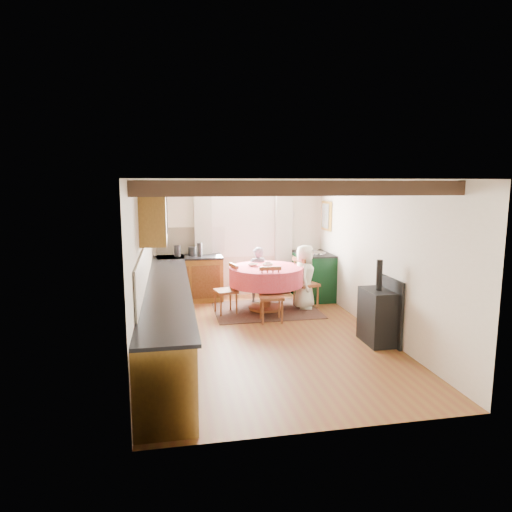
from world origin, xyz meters
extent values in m
cube|color=brown|center=(0.00, 0.00, 0.00)|extent=(3.60, 5.50, 0.00)
cube|color=white|center=(0.00, 0.00, 2.40)|extent=(3.60, 5.50, 0.00)
cube|color=silver|center=(0.00, 2.75, 1.20)|extent=(3.60, 0.00, 2.40)
cube|color=silver|center=(0.00, -2.75, 1.20)|extent=(3.60, 0.00, 2.40)
cube|color=silver|center=(-1.80, 0.00, 1.20)|extent=(0.00, 5.50, 2.40)
cube|color=silver|center=(1.80, 0.00, 1.20)|extent=(0.00, 5.50, 2.40)
cube|color=black|center=(0.00, -2.00, 2.31)|extent=(3.60, 0.16, 0.16)
cube|color=black|center=(0.00, -1.00, 2.31)|extent=(3.60, 0.16, 0.16)
cube|color=black|center=(0.00, 0.00, 2.31)|extent=(3.60, 0.16, 0.16)
cube|color=black|center=(0.00, 1.00, 2.31)|extent=(3.60, 0.16, 0.16)
cube|color=black|center=(0.00, 2.00, 2.31)|extent=(3.60, 0.16, 0.16)
cube|color=beige|center=(-1.78, 0.30, 1.20)|extent=(0.02, 4.50, 0.55)
cube|color=beige|center=(-1.00, 2.73, 1.20)|extent=(1.40, 0.02, 0.55)
cube|color=olive|center=(-1.50, 0.00, 0.44)|extent=(0.60, 5.30, 0.88)
cube|color=olive|center=(-1.05, 2.45, 0.44)|extent=(1.30, 0.60, 0.88)
cube|color=black|center=(-1.48, 0.00, 0.90)|extent=(0.64, 5.30, 0.04)
cube|color=black|center=(-1.05, 2.43, 0.90)|extent=(1.30, 0.64, 0.04)
cube|color=olive|center=(-1.63, 1.20, 1.95)|extent=(0.34, 1.80, 0.90)
cube|color=olive|center=(-1.63, -0.30, 1.90)|extent=(0.34, 0.90, 0.70)
cube|color=white|center=(0.10, 2.73, 1.60)|extent=(1.34, 0.03, 1.54)
cube|color=white|center=(0.10, 2.74, 1.60)|extent=(1.20, 0.01, 1.40)
cube|color=silver|center=(-0.75, 2.65, 1.10)|extent=(0.35, 0.10, 2.10)
cube|color=silver|center=(0.95, 2.65, 1.10)|extent=(0.35, 0.10, 2.10)
cylinder|color=black|center=(0.10, 2.65, 2.20)|extent=(2.00, 0.03, 0.03)
cube|color=gold|center=(1.77, 2.30, 1.70)|extent=(0.04, 0.50, 0.60)
cylinder|color=silver|center=(1.05, 2.72, 1.70)|extent=(0.30, 0.02, 0.30)
cube|color=#4E382B|center=(0.32, 1.46, 0.01)|extent=(1.93, 1.50, 0.01)
imported|color=slate|center=(0.28, 2.09, 0.56)|extent=(0.44, 0.31, 1.12)
imported|color=white|center=(1.06, 1.46, 0.61)|extent=(0.56, 0.69, 1.22)
imported|color=silver|center=(0.09, 1.58, 0.85)|extent=(0.27, 0.27, 0.05)
imported|color=silver|center=(0.34, 1.44, 0.86)|extent=(0.27, 0.27, 0.06)
imported|color=silver|center=(0.35, 1.42, 0.88)|extent=(0.14, 0.14, 0.10)
cylinder|color=#262628|center=(-1.29, 2.39, 1.04)|extent=(0.14, 0.14, 0.23)
cylinder|color=#262628|center=(-0.99, 2.48, 1.01)|extent=(0.16, 0.16, 0.18)
cylinder|color=#262628|center=(-0.85, 2.35, 1.06)|extent=(0.10, 0.10, 0.27)
camera|label=1|loc=(-1.41, -6.57, 2.36)|focal=31.59mm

